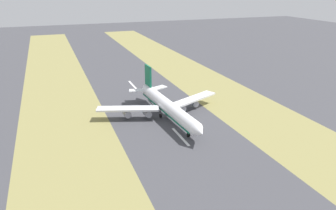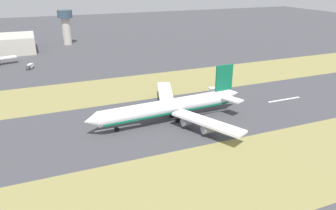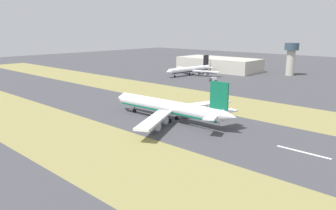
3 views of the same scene
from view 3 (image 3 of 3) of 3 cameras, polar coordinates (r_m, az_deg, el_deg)
name	(u,v)px [view 3 (image 3 of 3)]	position (r m, az deg, el deg)	size (l,w,h in m)	color
ground_plane	(177,121)	(147.04, 1.60, -2.77)	(800.00, 800.00, 0.00)	#424247
grass_median_west	(93,147)	(118.48, -12.96, -7.13)	(40.00, 600.00, 0.01)	olive
grass_median_east	(231,104)	(182.35, 10.92, 0.16)	(40.00, 600.00, 0.01)	olive
centreline_dash_near	(303,152)	(119.90, 22.46, -7.58)	(1.20, 18.00, 0.01)	silver
centreline_dash_mid	(206,128)	(137.46, 6.68, -4.01)	(1.20, 18.00, 0.01)	silver
centreline_dash_far	(141,112)	(163.13, -4.74, -1.19)	(1.20, 18.00, 0.01)	silver
airplane_main_jet	(171,108)	(145.51, 0.58, -0.48)	(64.02, 67.21, 20.20)	white
terminal_building	(219,64)	(325.06, 8.81, 7.04)	(36.00, 78.39, 12.36)	#BCB7A8
control_tower	(291,55)	(305.59, 20.64, 8.08)	(12.00, 12.00, 28.22)	#BCB7A8
airplane_parked_apron	(191,70)	(290.37, 3.97, 6.18)	(55.01, 52.20, 16.53)	white
service_truck	(213,79)	(259.23, 7.81, 4.51)	(6.28, 4.95, 3.10)	#4C4C51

